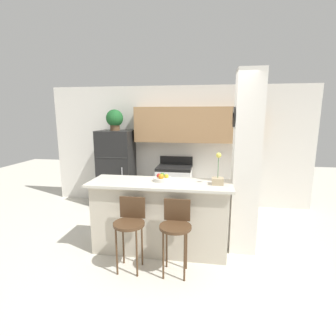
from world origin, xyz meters
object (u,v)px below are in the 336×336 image
Objects in this scene: bar_stool_right at (176,226)px; fruit_bowl at (162,178)px; orchid_vase at (218,177)px; refrigerator at (117,169)px; potted_plant_on_fridge at (115,119)px; trash_bin at (141,201)px; stove_range at (174,187)px; bar_stool_left at (130,223)px.

bar_stool_right is 0.78m from fruit_bowl.
orchid_vase is 0.78m from fruit_bowl.
potted_plant_on_fridge reaches higher than refrigerator.
refrigerator reaches higher than trash_bin.
stove_range is 2.31m from bar_stool_right.
refrigerator is at bearing 124.46° from bar_stool_right.
orchid_vase is (0.50, 0.51, 0.51)m from bar_stool_right.
potted_plant_on_fridge is (-1.57, 2.29, 1.25)m from bar_stool_right.
bar_stool_left is at bearing -96.62° from stove_range.
fruit_bowl reaches higher than trash_bin.
refrigerator is at bearing -60.52° from potted_plant_on_fridge.
fruit_bowl reaches higher than bar_stool_left.
orchid_vase reaches higher than fruit_bowl.
refrigerator reaches higher than stove_range.
refrigerator is at bearing 160.27° from trash_bin.
stove_range is 1.88m from potted_plant_on_fridge.
bar_stool_right is (0.32, -2.29, 0.15)m from stove_range.
trash_bin is at bearing 133.77° from orchid_vase.
potted_plant_on_fridge is 2.29m from fruit_bowl.
orchid_vase is at bearing -65.16° from stove_range.
bar_stool_left is 1.31m from orchid_vase.
potted_plant_on_fridge is at bearing 179.99° from stove_range.
potted_plant_on_fridge reaches higher than orchid_vase.
fruit_bowl is (0.31, 0.58, 0.46)m from bar_stool_left.
bar_stool_right is 2.35m from trash_bin.
fruit_bowl is 1.89m from trash_bin.
refrigerator is 2.78m from bar_stool_right.
trash_bin is (-0.73, 1.50, -0.88)m from fruit_bowl.
potted_plant_on_fridge is 2.82m from orchid_vase.
potted_plant_on_fridge is at bearing 124.46° from bar_stool_right.
fruit_bowl is at bearing -52.68° from refrigerator.
potted_plant_on_fridge is 1.68× the size of fruit_bowl.
potted_plant_on_fridge is (-0.00, 0.00, 1.05)m from refrigerator.
bar_stool_left is 2.13× the size of orchid_vase.
potted_plant_on_fridge is (-1.25, 0.00, 1.41)m from stove_range.
refrigerator is 1.05m from potted_plant_on_fridge.
orchid_vase is at bearing 45.64° from bar_stool_right.
bar_stool_right is 0.88m from orchid_vase.
fruit_bowl is at bearing -88.37° from stove_range.
potted_plant_on_fridge is (-0.99, 2.29, 1.25)m from bar_stool_left.
bar_stool_right is 2.43× the size of trash_bin.
potted_plant_on_fridge is 0.99× the size of orchid_vase.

